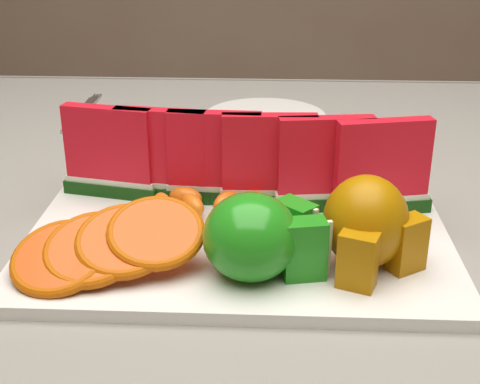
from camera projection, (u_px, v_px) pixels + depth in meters
table at (189, 274)px, 0.79m from camera, size 1.40×0.90×0.75m
tablecloth at (187, 227)px, 0.77m from camera, size 1.53×1.03×0.20m
platter at (239, 232)px, 0.65m from camera, size 0.40×0.30×0.01m
apple_cluster at (259, 238)px, 0.56m from camera, size 0.12×0.10×0.07m
pear_cluster at (368, 225)px, 0.57m from camera, size 0.09×0.09×0.08m
side_plate at (265, 118)px, 0.99m from camera, size 0.19×0.19×0.01m
fork at (82, 113)px, 1.02m from camera, size 0.02×0.20×0.00m
watermelon_row at (242, 162)px, 0.68m from camera, size 0.39×0.07×0.10m
orange_fan_front at (109, 245)px, 0.57m from camera, size 0.18×0.12×0.05m
orange_fan_back at (238, 162)px, 0.75m from camera, size 0.28×0.10×0.04m
tangerine_segments at (213, 203)px, 0.67m from camera, size 0.13×0.05×0.02m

